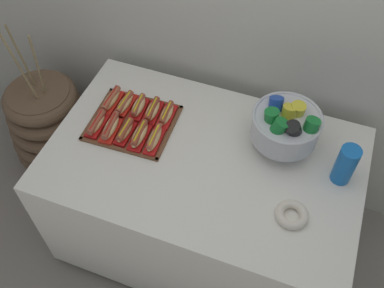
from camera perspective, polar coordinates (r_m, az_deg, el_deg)
ground_plane at (r=2.73m, az=1.20°, el=-11.50°), size 10.00×10.00×0.00m
buffet_table at (r=2.37m, az=1.36°, el=-7.03°), size 1.47×0.92×0.78m
floor_vase at (r=2.93m, az=-17.65°, el=1.96°), size 0.52×0.52×1.23m
serving_tray at (r=2.20m, az=-7.67°, el=2.70°), size 0.42×0.37×0.01m
hot_dog_0 at (r=2.19m, az=-12.19°, el=2.56°), size 0.07×0.16×0.06m
hot_dog_1 at (r=2.16m, az=-10.43°, el=2.12°), size 0.08×0.18×0.06m
hot_dog_2 at (r=2.13m, az=-8.62°, el=1.63°), size 0.06×0.16×0.06m
hot_dog_3 at (r=2.11m, az=-6.77°, el=1.16°), size 0.08×0.18×0.06m
hot_dog_4 at (r=2.09m, az=-4.88°, el=0.67°), size 0.07×0.18×0.06m
hot_dog_5 at (r=2.28m, az=-10.40°, el=5.58°), size 0.07×0.17×0.06m
hot_dog_6 at (r=2.26m, az=-8.67°, el=5.13°), size 0.07×0.18×0.06m
hot_dog_7 at (r=2.23m, az=-6.92°, el=4.75°), size 0.08×0.16×0.06m
hot_dog_8 at (r=2.21m, az=-5.12°, el=4.29°), size 0.08×0.17×0.06m
hot_dog_9 at (r=2.18m, az=-3.29°, el=3.83°), size 0.07×0.16×0.06m
punch_bowl at (r=2.03m, az=12.00°, el=2.30°), size 0.32×0.32×0.26m
cup_stack at (r=2.02m, az=19.19°, el=-2.55°), size 0.09×0.09×0.20m
donut at (r=1.92m, az=12.76°, el=-8.87°), size 0.14×0.14×0.04m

